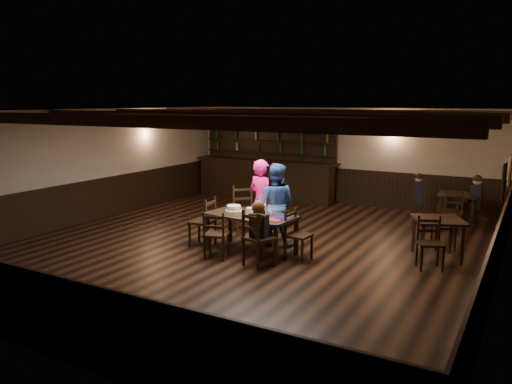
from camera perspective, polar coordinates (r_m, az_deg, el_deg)
The scene contains 25 objects.
ground at distance 10.16m, azimuth -0.61°, elevation -6.13°, with size 10.00×10.00×0.00m, color black.
room_shell at distance 9.84m, azimuth -0.47°, elevation 3.71°, with size 9.02×10.02×2.71m.
dining_table at distance 9.53m, azimuth -0.55°, elevation -3.01°, with size 1.78×1.01×0.75m.
chair_near_left at distance 9.19m, azimuth -4.69°, elevation -4.52°, with size 0.52×0.51×0.90m.
chair_near_right at distance 8.72m, azimuth -0.09°, elevation -4.86°, with size 0.61×0.59×1.02m.
chair_end_left at distance 10.05m, azimuth -5.73°, elevation -2.97°, with size 0.49×0.51×0.99m.
chair_end_right at distance 9.20m, azimuth 4.47°, elevation -4.42°, with size 0.44×0.46×0.93m.
chair_far_pushed at distance 11.17m, azimuth -1.43°, elevation -1.45°, with size 0.66×0.66×1.02m.
woman_pink at distance 10.15m, azimuth 0.64°, elevation -1.11°, with size 0.63×0.41×1.73m, color #E41A6D.
man_blue at distance 10.02m, azimuth 2.22°, elevation -1.44°, with size 0.81×0.63×1.67m, color navy.
seated_person at distance 8.71m, azimuth 0.31°, elevation -3.49°, with size 0.31×0.46×0.75m.
cake at distance 9.87m, azimuth -2.55°, elevation -1.85°, with size 0.34×0.34×0.11m.
plate_stack_a at distance 9.48m, azimuth -0.67°, elevation -2.21°, with size 0.15×0.15×0.14m, color white.
plate_stack_b at distance 9.40m, azimuth 0.59°, elevation -2.07°, with size 0.18×0.18×0.22m, color white.
tea_light at distance 9.60m, azimuth 0.19°, elevation -2.32°, with size 0.05×0.05×0.06m.
salt_shaker at distance 9.26m, azimuth 1.05°, elevation -2.62°, with size 0.04×0.04×0.10m, color silver.
pepper_shaker at distance 9.23m, azimuth 1.49°, elevation -2.71°, with size 0.04×0.04×0.09m, color #A5A8AD.
drink_glass at distance 9.41m, azimuth 1.60°, elevation -2.45°, with size 0.06×0.06×0.10m, color silver.
menu_red at distance 9.13m, azimuth 1.89°, elevation -3.13°, with size 0.32×0.22×0.00m, color maroon.
menu_blue at distance 9.30m, azimuth 2.76°, elevation -2.90°, with size 0.34×0.24×0.00m, color #0F0F4B.
bar_counter at distance 15.09m, azimuth 1.16°, elevation 2.12°, with size 4.52×0.70×2.20m.
back_table_a at distance 9.80m, azimuth 20.11°, elevation -3.45°, with size 1.12×1.12×0.75m.
back_table_b at distance 12.58m, azimuth 22.05°, elevation -0.63°, with size 0.89×0.89×0.75m.
bg_patron_left at distance 12.73m, azimuth 18.06°, elevation 0.49°, with size 0.27×0.37×0.70m.
bg_patron_right at distance 12.44m, azimuth 23.89°, elevation 0.05°, with size 0.23×0.37×0.77m.
Camera 1 is at (4.89, -8.43, 2.88)m, focal length 35.00 mm.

